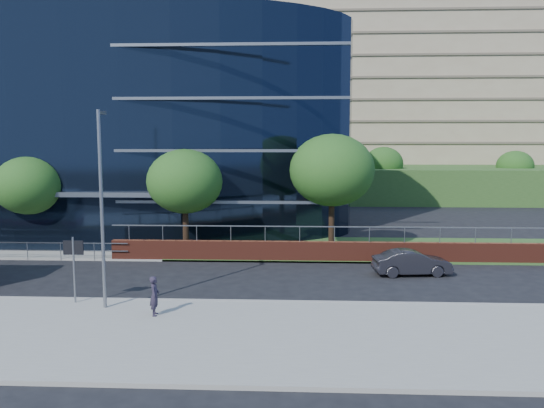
{
  "coord_description": "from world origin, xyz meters",
  "views": [
    {
      "loc": [
        13.8,
        -22.93,
        6.78
      ],
      "look_at": [
        12.37,
        8.0,
        3.3
      ],
      "focal_mm": 35.0,
      "sensor_mm": 36.0,
      "label": 1
    }
  ],
  "objects_px": {
    "tree_far_d": "(332,170)",
    "tree_dist_f": "(515,166)",
    "tree_far_b": "(29,186)",
    "tree_dist_e": "(383,164)",
    "street_sign": "(74,256)",
    "tree_far_c": "(185,182)",
    "pedestrian": "(155,296)",
    "streetlight_east": "(102,203)",
    "parked_car": "(412,263)"
  },
  "relations": [
    {
      "from": "tree_far_b",
      "to": "tree_dist_f",
      "type": "height_order",
      "value": "same"
    },
    {
      "from": "tree_dist_f",
      "to": "streetlight_east",
      "type": "distance_m",
      "value": 55.74
    },
    {
      "from": "parked_car",
      "to": "street_sign",
      "type": "bearing_deg",
      "value": 104.78
    },
    {
      "from": "street_sign",
      "to": "streetlight_east",
      "type": "height_order",
      "value": "streetlight_east"
    },
    {
      "from": "tree_far_b",
      "to": "pedestrian",
      "type": "height_order",
      "value": "tree_far_b"
    },
    {
      "from": "parked_car",
      "to": "pedestrian",
      "type": "xyz_separation_m",
      "value": [
        -11.52,
        -7.56,
        0.27
      ]
    },
    {
      "from": "tree_far_b",
      "to": "pedestrian",
      "type": "bearing_deg",
      "value": -48.09
    },
    {
      "from": "pedestrian",
      "to": "tree_far_c",
      "type": "bearing_deg",
      "value": -1.98
    },
    {
      "from": "tree_far_b",
      "to": "parked_car",
      "type": "xyz_separation_m",
      "value": [
        22.83,
        -5.03,
        -3.55
      ]
    },
    {
      "from": "tree_far_b",
      "to": "tree_far_c",
      "type": "bearing_deg",
      "value": -2.86
    },
    {
      "from": "pedestrian",
      "to": "tree_far_b",
      "type": "bearing_deg",
      "value": 33.77
    },
    {
      "from": "tree_far_b",
      "to": "parked_car",
      "type": "relative_size",
      "value": 1.52
    },
    {
      "from": "tree_dist_e",
      "to": "parked_car",
      "type": "bearing_deg",
      "value": -96.69
    },
    {
      "from": "street_sign",
      "to": "tree_dist_e",
      "type": "relative_size",
      "value": 0.43
    },
    {
      "from": "street_sign",
      "to": "streetlight_east",
      "type": "bearing_deg",
      "value": -21.36
    },
    {
      "from": "pedestrian",
      "to": "streetlight_east",
      "type": "bearing_deg",
      "value": 60.05
    },
    {
      "from": "tree_far_d",
      "to": "parked_car",
      "type": "xyz_separation_m",
      "value": [
        3.83,
        -5.53,
        -4.53
      ]
    },
    {
      "from": "tree_far_c",
      "to": "tree_dist_e",
      "type": "xyz_separation_m",
      "value": [
        17.0,
        31.0,
        0.0
      ]
    },
    {
      "from": "street_sign",
      "to": "tree_far_c",
      "type": "height_order",
      "value": "tree_far_c"
    },
    {
      "from": "tree_far_b",
      "to": "streetlight_east",
      "type": "bearing_deg",
      "value": -52.37
    },
    {
      "from": "pedestrian",
      "to": "tree_far_d",
      "type": "bearing_deg",
      "value": -38.57
    },
    {
      "from": "street_sign",
      "to": "parked_car",
      "type": "relative_size",
      "value": 0.7
    },
    {
      "from": "street_sign",
      "to": "pedestrian",
      "type": "relative_size",
      "value": 1.81
    },
    {
      "from": "tree_far_b",
      "to": "tree_far_d",
      "type": "bearing_deg",
      "value": 1.51
    },
    {
      "from": "street_sign",
      "to": "tree_dist_f",
      "type": "height_order",
      "value": "tree_dist_f"
    },
    {
      "from": "tree_far_b",
      "to": "tree_dist_e",
      "type": "relative_size",
      "value": 0.93
    },
    {
      "from": "tree_far_c",
      "to": "parked_car",
      "type": "bearing_deg",
      "value": -19.46
    },
    {
      "from": "tree_far_d",
      "to": "parked_car",
      "type": "height_order",
      "value": "tree_far_d"
    },
    {
      "from": "tree_far_c",
      "to": "pedestrian",
      "type": "height_order",
      "value": "tree_far_c"
    },
    {
      "from": "tree_far_b",
      "to": "tree_far_c",
      "type": "xyz_separation_m",
      "value": [
        10.0,
        -0.5,
        0.33
      ]
    },
    {
      "from": "street_sign",
      "to": "tree_far_d",
      "type": "bearing_deg",
      "value": 45.22
    },
    {
      "from": "tree_far_d",
      "to": "tree_dist_f",
      "type": "distance_m",
      "value": 40.01
    },
    {
      "from": "tree_dist_f",
      "to": "pedestrian",
      "type": "bearing_deg",
      "value": -125.1
    },
    {
      "from": "tree_far_b",
      "to": "tree_dist_e",
      "type": "distance_m",
      "value": 40.74
    },
    {
      "from": "tree_far_b",
      "to": "tree_dist_e",
      "type": "bearing_deg",
      "value": 48.48
    },
    {
      "from": "tree_dist_e",
      "to": "pedestrian",
      "type": "distance_m",
      "value": 46.01
    },
    {
      "from": "streetlight_east",
      "to": "tree_dist_e",
      "type": "bearing_deg",
      "value": 66.89
    },
    {
      "from": "street_sign",
      "to": "pedestrian",
      "type": "xyz_separation_m",
      "value": [
        3.81,
        -1.51,
        -1.22
      ]
    },
    {
      "from": "street_sign",
      "to": "parked_car",
      "type": "height_order",
      "value": "street_sign"
    },
    {
      "from": "streetlight_east",
      "to": "parked_car",
      "type": "bearing_deg",
      "value": 25.64
    },
    {
      "from": "street_sign",
      "to": "parked_car",
      "type": "xyz_separation_m",
      "value": [
        15.33,
        6.05,
        -1.49
      ]
    },
    {
      "from": "tree_far_b",
      "to": "tree_far_d",
      "type": "distance_m",
      "value": 19.03
    },
    {
      "from": "tree_far_c",
      "to": "streetlight_east",
      "type": "distance_m",
      "value": 11.22
    },
    {
      "from": "tree_far_d",
      "to": "tree_dist_e",
      "type": "height_order",
      "value": "tree_far_d"
    },
    {
      "from": "street_sign",
      "to": "tree_far_d",
      "type": "xyz_separation_m",
      "value": [
        11.5,
        11.59,
        3.04
      ]
    },
    {
      "from": "tree_far_b",
      "to": "tree_dist_f",
      "type": "xyz_separation_m",
      "value": [
        43.0,
        32.5,
        0.0
      ]
    },
    {
      "from": "parked_car",
      "to": "tree_dist_f",
      "type": "bearing_deg",
      "value": -35.02
    },
    {
      "from": "street_sign",
      "to": "tree_far_d",
      "type": "distance_m",
      "value": 16.61
    },
    {
      "from": "tree_far_d",
      "to": "tree_dist_f",
      "type": "relative_size",
      "value": 1.23
    },
    {
      "from": "tree_far_d",
      "to": "tree_dist_e",
      "type": "distance_m",
      "value": 31.06
    }
  ]
}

